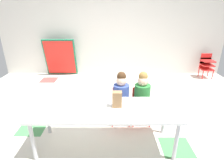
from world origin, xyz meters
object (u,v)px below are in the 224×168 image
at_px(craft_table, 105,112).
at_px(paper_plate_near_edge, 92,105).
at_px(paper_bag_brown, 117,99).
at_px(donut_powdered_on_plate, 92,103).
at_px(seated_child_near_camera, 122,93).
at_px(paper_plate_center_table, 71,110).
at_px(kid_chair_red_stack, 207,64).
at_px(folded_activity_table, 61,58).
at_px(seated_child_middle_seat, 142,93).

relative_size(craft_table, paper_plate_near_edge, 10.92).
height_order(paper_bag_brown, donut_powdered_on_plate, paper_bag_brown).
bearing_deg(paper_plate_near_edge, donut_powdered_on_plate, 0.00).
bearing_deg(paper_plate_near_edge, paper_bag_brown, -7.41).
distance_m(seated_child_near_camera, paper_plate_center_table, 0.93).
height_order(seated_child_near_camera, paper_plate_center_table, seated_child_near_camera).
height_order(craft_table, donut_powdered_on_plate, donut_powdered_on_plate).
xyz_separation_m(kid_chair_red_stack, donut_powdered_on_plate, (-2.99, -2.79, 0.23)).
relative_size(seated_child_near_camera, paper_plate_center_table, 5.10).
relative_size(paper_bag_brown, paper_plate_near_edge, 1.22).
bearing_deg(craft_table, seated_child_near_camera, 66.76).
height_order(craft_table, seated_child_near_camera, seated_child_near_camera).
relative_size(craft_table, kid_chair_red_stack, 2.89).
distance_m(folded_activity_table, donut_powdered_on_plate, 3.21).
xyz_separation_m(seated_child_near_camera, donut_powdered_on_plate, (-0.43, -0.48, 0.07)).
xyz_separation_m(seated_child_middle_seat, folded_activity_table, (-2.00, 2.48, -0.02)).
distance_m(craft_table, donut_powdered_on_plate, 0.22).
height_order(seated_child_middle_seat, paper_plate_center_table, seated_child_middle_seat).
distance_m(folded_activity_table, paper_plate_near_edge, 3.21).
xyz_separation_m(seated_child_middle_seat, paper_bag_brown, (-0.43, -0.52, 0.16)).
distance_m(paper_plate_center_table, donut_powdered_on_plate, 0.30).
bearing_deg(seated_child_near_camera, paper_bag_brown, -99.08).
distance_m(seated_child_near_camera, donut_powdered_on_plate, 0.65).
relative_size(kid_chair_red_stack, paper_plate_center_table, 3.78).
xyz_separation_m(craft_table, donut_powdered_on_plate, (-0.19, 0.09, 0.07)).
height_order(paper_plate_center_table, donut_powdered_on_plate, donut_powdered_on_plate).
relative_size(kid_chair_red_stack, paper_plate_near_edge, 3.78).
distance_m(seated_child_middle_seat, donut_powdered_on_plate, 0.91).
bearing_deg(folded_activity_table, seated_child_near_camera, -56.25).
bearing_deg(paper_bag_brown, folded_activity_table, 117.66).
bearing_deg(kid_chair_red_stack, paper_bag_brown, -132.95).
xyz_separation_m(kid_chair_red_stack, folded_activity_table, (-4.22, 0.17, 0.14)).
xyz_separation_m(seated_child_near_camera, folded_activity_table, (-1.66, 2.48, -0.02)).
bearing_deg(paper_plate_near_edge, seated_child_near_camera, 47.85).
distance_m(folded_activity_table, paper_bag_brown, 3.40).
bearing_deg(donut_powdered_on_plate, paper_bag_brown, -7.41).
height_order(folded_activity_table, donut_powdered_on_plate, folded_activity_table).
bearing_deg(kid_chair_red_stack, folded_activity_table, 177.71).
xyz_separation_m(craft_table, seated_child_near_camera, (0.25, 0.57, 0.00)).
height_order(craft_table, paper_bag_brown, paper_bag_brown).
relative_size(paper_plate_near_edge, donut_powdered_on_plate, 1.59).
distance_m(kid_chair_red_stack, paper_bag_brown, 3.89).
relative_size(paper_plate_near_edge, paper_plate_center_table, 1.00).
xyz_separation_m(craft_table, paper_plate_near_edge, (-0.19, 0.09, 0.05)).
relative_size(craft_table, seated_child_near_camera, 2.14).
height_order(craft_table, folded_activity_table, folded_activity_table).
xyz_separation_m(kid_chair_red_stack, paper_bag_brown, (-2.64, -2.84, 0.32)).
relative_size(craft_table, seated_child_middle_seat, 2.14).
xyz_separation_m(paper_plate_near_edge, donut_powdered_on_plate, (0.00, 0.00, 0.02)).
distance_m(seated_child_middle_seat, kid_chair_red_stack, 3.21).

